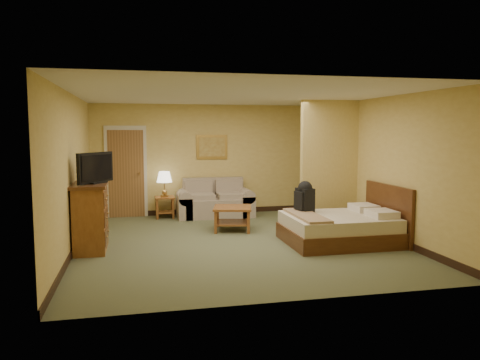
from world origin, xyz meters
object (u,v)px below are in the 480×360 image
object	(u,v)px
coffee_table	(233,213)
bed	(342,227)
loveseat	(215,204)
dresser	(91,217)

from	to	relation	value
coffee_table	bed	bearing A→B (deg)	-40.74
loveseat	bed	size ratio (longest dim) A/B	0.91
dresser	bed	size ratio (longest dim) A/B	0.59
loveseat	bed	bearing A→B (deg)	-59.69
dresser	bed	world-z (taller)	dresser
coffee_table	bed	world-z (taller)	bed
coffee_table	dresser	distance (m)	2.81
bed	dresser	bearing A→B (deg)	174.34
loveseat	coffee_table	bearing A→B (deg)	-86.77
dresser	bed	xyz separation A→B (m)	(4.30, -0.43, -0.29)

